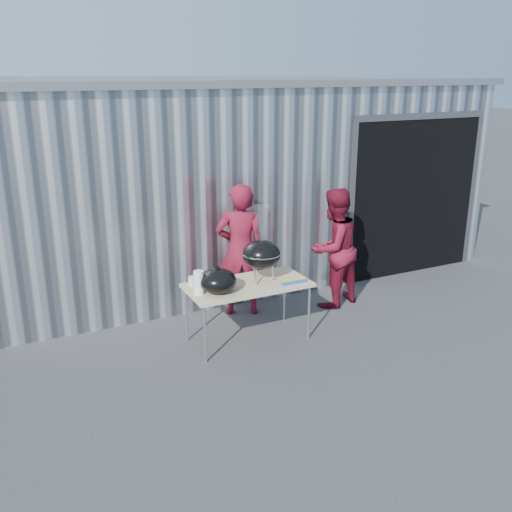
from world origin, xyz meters
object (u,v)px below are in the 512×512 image
kettle_grill (261,249)px  person_bystander (333,248)px  folding_table (248,287)px  person_cook (240,250)px

kettle_grill → person_bystander: bearing=19.6°
folding_table → kettle_grill: 0.49m
kettle_grill → person_cook: person_cook is taller
person_cook → person_bystander: bearing=-172.6°
kettle_grill → person_bystander: 1.50m
person_bystander → kettle_grill: bearing=4.3°
folding_table → person_bystander: 1.66m
folding_table → kettle_grill: kettle_grill is taller
person_bystander → folding_table: bearing=2.4°
person_cook → kettle_grill: bearing=104.7°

